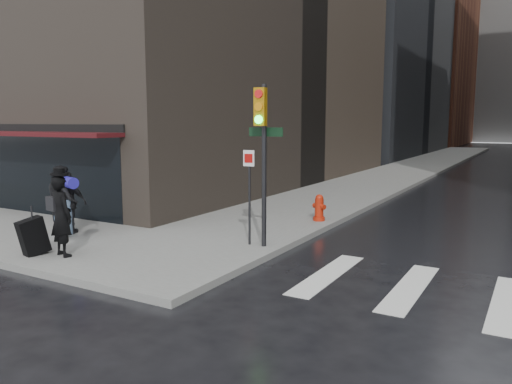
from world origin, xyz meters
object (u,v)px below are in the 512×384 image
Objects in this scene: man_overcoat at (56,219)px; man_jeans at (63,200)px; traffic_light at (261,143)px; fire_hydrant at (319,209)px; man_greycoat at (69,203)px.

man_jeans is (-1.58, 1.48, 0.08)m from man_overcoat.
traffic_light is 4.06m from fire_hydrant.
man_jeans is at bearing -135.53° from fire_hydrant.
man_overcoat is 4.73m from traffic_light.
fire_hydrant is (4.97, 4.88, -0.54)m from man_jeans.
fire_hydrant is at bearing -104.85° from man_overcoat.
traffic_light is at bearing -89.46° from fire_hydrant.
traffic_light is at bearing 168.06° from man_greycoat.
man_overcoat reaches higher than fire_hydrant.
traffic_light reaches higher than man_jeans.
man_jeans is 2.30× the size of fire_hydrant.
traffic_light is at bearing -137.79° from man_jeans.
man_jeans is at bearing 35.33° from man_greycoat.
man_jeans is 5.40m from traffic_light.
traffic_light is (5.01, 1.37, 1.49)m from man_jeans.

